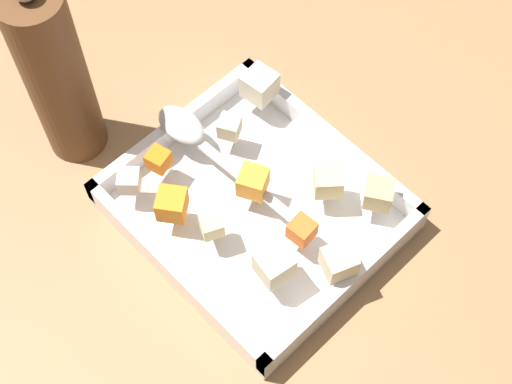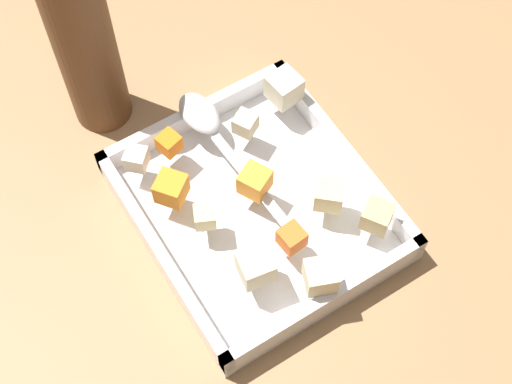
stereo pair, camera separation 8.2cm
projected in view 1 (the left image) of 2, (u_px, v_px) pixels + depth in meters
The scene contains 16 objects.
ground_plane at pixel (251, 230), 0.87m from camera, with size 4.00×4.00×0.00m, color #936D47.
baking_dish at pixel (256, 210), 0.86m from camera, with size 0.28×0.25×0.05m.
carrot_chunk_center at pixel (302, 230), 0.80m from camera, with size 0.02×0.02×0.02m, color orange.
carrot_chunk_far_right at pixel (158, 160), 0.84m from camera, with size 0.02×0.02×0.02m, color orange.
carrot_chunk_rim_edge at pixel (172, 204), 0.81m from camera, with size 0.03×0.03×0.03m, color orange.
carrot_chunk_near_left at pixel (253, 182), 0.83m from camera, with size 0.03×0.03×0.03m, color orange.
potato_chunk_heap_top at pixel (212, 226), 0.81m from camera, with size 0.02×0.02×0.02m, color #E0CC89.
potato_chunk_corner_se at pixel (230, 127), 0.86m from camera, with size 0.02×0.02×0.02m, color beige.
potato_chunk_back_center at pixel (260, 85), 0.88m from camera, with size 0.03×0.03×0.03m, color beige.
potato_chunk_mid_right at pixel (328, 181), 0.83m from camera, with size 0.03×0.03×0.03m, color #E0CC89.
potato_chunk_mid_left at pixel (274, 265), 0.78m from camera, with size 0.03×0.03×0.03m, color beige.
potato_chunk_corner_nw at pixel (379, 194), 0.82m from camera, with size 0.03×0.03×0.03m, color tan.
potato_chunk_front_center at pixel (339, 262), 0.78m from camera, with size 0.03×0.03×0.03m, color beige.
parsnip_chunk_heap_side at pixel (129, 181), 0.83m from camera, with size 0.02×0.02×0.02m, color silver.
serving_spoon at pixel (190, 132), 0.86m from camera, with size 0.21×0.04×0.02m.
pepper_mill at pixel (56, 77), 0.82m from camera, with size 0.07×0.07×0.26m.
Camera 1 is at (-0.28, 0.26, 0.78)m, focal length 54.53 mm.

